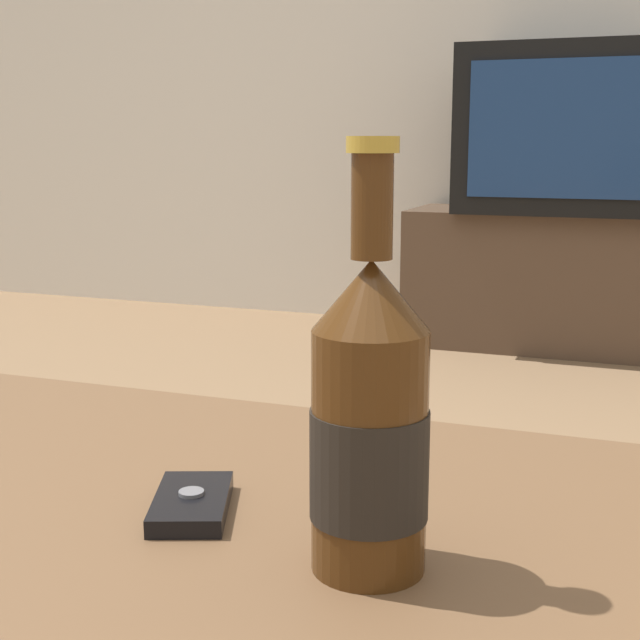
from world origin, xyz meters
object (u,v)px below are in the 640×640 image
tv_stand (557,279)px  television (565,130)px  beer_bottle (370,423)px  cell_phone (192,503)px

tv_stand → television: 0.52m
beer_bottle → cell_phone: beer_bottle is taller
television → beer_bottle: television is taller
beer_bottle → cell_phone: size_ratio=2.53×
cell_phone → television: bearing=68.8°
television → cell_phone: television is taller
tv_stand → cell_phone: bearing=-90.2°
beer_bottle → cell_phone: bearing=165.9°
tv_stand → cell_phone: 2.71m
tv_stand → beer_bottle: 2.76m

